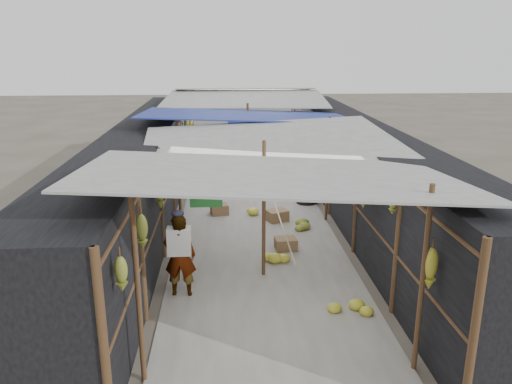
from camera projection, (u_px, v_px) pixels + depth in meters
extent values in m
plane|color=#6B6356|center=(281.00, 374.00, 6.63)|extent=(80.00, 80.00, 0.00)
cube|color=#9E998E|center=(253.00, 215.00, 12.85)|extent=(3.60, 16.00, 0.02)
cube|color=black|center=(144.00, 174.00, 12.36)|extent=(1.40, 15.00, 2.30)
cube|color=black|center=(358.00, 170.00, 12.70)|extent=(1.40, 15.00, 2.30)
cube|color=#8E6948|center=(286.00, 244.00, 10.64)|extent=(0.48, 0.40, 0.27)
cube|color=#8E6948|center=(277.00, 216.00, 12.37)|extent=(0.60, 0.55, 0.29)
cube|color=#8E6948|center=(219.00, 210.00, 12.86)|extent=(0.50, 0.43, 0.28)
cylinder|color=black|center=(307.00, 200.00, 13.82)|extent=(0.60, 0.60, 0.18)
imported|color=white|center=(180.00, 256.00, 8.53)|extent=(0.57, 0.39, 1.50)
imported|color=navy|center=(224.00, 163.00, 15.03)|extent=(0.88, 0.75, 1.61)
imported|color=#4B4841|center=(297.00, 163.00, 16.48)|extent=(0.55, 0.71, 0.97)
cylinder|color=brown|center=(138.00, 290.00, 6.15)|extent=(0.07, 0.07, 2.60)
cylinder|color=brown|center=(422.00, 282.00, 6.38)|extent=(0.07, 0.07, 2.60)
cylinder|color=brown|center=(264.00, 210.00, 9.14)|extent=(0.07, 0.07, 2.60)
cylinder|color=brown|center=(179.00, 172.00, 11.90)|extent=(0.07, 0.07, 2.60)
cylinder|color=brown|center=(328.00, 170.00, 12.12)|extent=(0.07, 0.07, 2.60)
cylinder|color=brown|center=(248.00, 147.00, 14.88)|extent=(0.07, 0.07, 2.60)
cylinder|color=brown|center=(193.00, 131.00, 17.64)|extent=(0.07, 0.07, 2.60)
cylinder|color=brown|center=(294.00, 130.00, 17.87)|extent=(0.07, 0.07, 2.60)
cube|color=#A1A19C|center=(276.00, 174.00, 6.88)|extent=(5.21, 3.19, 0.52)
cube|color=#A1A19C|center=(269.00, 142.00, 10.00)|extent=(5.23, 3.73, 0.50)
cube|color=navy|center=(247.00, 115.00, 13.12)|extent=(5.40, 3.60, 0.41)
cube|color=#A1A19C|center=(245.00, 99.00, 16.25)|extent=(5.37, 3.66, 0.27)
cube|color=#A1A19C|center=(245.00, 89.00, 18.53)|extent=(5.00, 1.99, 0.24)
cylinder|color=brown|center=(171.00, 138.00, 12.15)|extent=(0.06, 15.00, 0.06)
cylinder|color=brown|center=(333.00, 136.00, 12.40)|extent=(0.06, 15.00, 0.06)
cylinder|color=gray|center=(253.00, 137.00, 12.28)|extent=(0.02, 15.00, 0.02)
cube|color=#287830|center=(206.00, 189.00, 9.07)|extent=(0.60, 0.03, 0.70)
cube|color=#202F96|center=(238.00, 127.00, 15.68)|extent=(0.65, 0.03, 0.60)
cube|color=#A5193C|center=(302.00, 163.00, 10.82)|extent=(0.50, 0.03, 0.60)
cube|color=#1C2DB7|center=(245.00, 146.00, 12.67)|extent=(0.70, 0.03, 0.60)
ellipsoid|color=olive|center=(121.00, 274.00, 5.57)|extent=(0.15, 0.13, 0.43)
ellipsoid|color=olive|center=(142.00, 232.00, 6.98)|extent=(0.18, 0.15, 0.53)
ellipsoid|color=olive|center=(160.00, 194.00, 8.98)|extent=(0.19, 0.16, 0.56)
ellipsoid|color=olive|center=(167.00, 174.00, 10.10)|extent=(0.19, 0.16, 0.55)
ellipsoid|color=olive|center=(175.00, 153.00, 11.87)|extent=(0.17, 0.14, 0.54)
ellipsoid|color=olive|center=(178.00, 145.00, 12.73)|extent=(0.18, 0.15, 0.53)
ellipsoid|color=olive|center=(184.00, 137.00, 14.66)|extent=(0.15, 0.13, 0.39)
ellipsoid|color=olive|center=(187.00, 125.00, 15.74)|extent=(0.15, 0.13, 0.47)
ellipsoid|color=gold|center=(190.00, 122.00, 17.36)|extent=(0.18, 0.15, 0.52)
ellipsoid|color=olive|center=(192.00, 115.00, 18.74)|extent=(0.17, 0.15, 0.53)
ellipsoid|color=gold|center=(431.00, 269.00, 6.31)|extent=(0.17, 0.15, 0.58)
ellipsoid|color=olive|center=(393.00, 204.00, 7.67)|extent=(0.15, 0.12, 0.36)
ellipsoid|color=olive|center=(364.00, 195.00, 9.28)|extent=(0.15, 0.13, 0.54)
ellipsoid|color=olive|center=(347.00, 174.00, 10.58)|extent=(0.16, 0.14, 0.35)
ellipsoid|color=olive|center=(335.00, 166.00, 11.63)|extent=(0.15, 0.13, 0.47)
ellipsoid|color=gold|center=(322.00, 148.00, 13.14)|extent=(0.15, 0.13, 0.59)
ellipsoid|color=olive|center=(310.00, 137.00, 15.08)|extent=(0.17, 0.15, 0.48)
ellipsoid|color=olive|center=(303.00, 125.00, 16.31)|extent=(0.18, 0.15, 0.40)
ellipsoid|color=olive|center=(298.00, 119.00, 17.46)|extent=(0.16, 0.13, 0.54)
ellipsoid|color=gold|center=(291.00, 119.00, 19.10)|extent=(0.20, 0.17, 0.52)
ellipsoid|color=olive|center=(285.00, 169.00, 17.08)|extent=(0.54, 0.46, 0.27)
ellipsoid|color=gold|center=(200.00, 187.00, 14.93)|extent=(0.52, 0.44, 0.26)
ellipsoid|color=olive|center=(301.00, 189.00, 14.60)|extent=(0.70, 0.59, 0.35)
ellipsoid|color=olive|center=(310.00, 224.00, 11.85)|extent=(0.57, 0.48, 0.28)
ellipsoid|color=gold|center=(351.00, 306.00, 8.08)|extent=(0.60, 0.51, 0.30)
ellipsoid|color=gold|center=(279.00, 259.00, 9.98)|extent=(0.44, 0.37, 0.22)
ellipsoid|color=gold|center=(247.00, 210.00, 12.75)|extent=(0.63, 0.53, 0.31)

